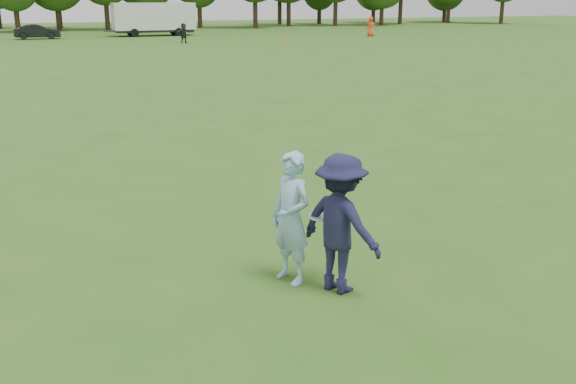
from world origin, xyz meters
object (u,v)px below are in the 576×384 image
thrower (291,218)px  field_cone (287,42)px  player_far_c (371,26)px  player_far_d (184,33)px  defender (341,224)px  car_f (37,32)px  cargo_trailer (154,18)px

thrower → field_cone: bearing=138.8°
player_far_c → player_far_d: bearing=50.0°
thrower → defender: (0.51, -0.54, 0.02)m
car_f → field_cone: (18.83, -15.03, -0.52)m
field_cone → cargo_trailer: size_ratio=0.03×
car_f → player_far_c: bearing=-101.5°
player_far_c → car_f: bearing=28.3°
player_far_d → cargo_trailer: 11.48m
defender → car_f: (-1.17, 60.29, -0.29)m
player_far_d → field_cone: bearing=-45.2°
cargo_trailer → field_cone: bearing=-64.3°
cargo_trailer → player_far_d: bearing=-89.0°
player_far_c → player_far_d: player_far_c is taller
car_f → thrower: bearing=-176.5°
field_cone → cargo_trailer: bearing=115.7°
player_far_d → car_f: (-11.28, 10.38, -0.16)m
player_far_d → cargo_trailer: (-0.19, 11.44, 0.94)m
thrower → car_f: (-0.66, 59.75, -0.27)m
defender → cargo_trailer: size_ratio=0.22×
field_cone → cargo_trailer: 17.92m
defender → player_far_c: (29.55, 52.39, -0.01)m
defender → player_far_d: size_ratio=1.17×
field_cone → player_far_c: bearing=31.0°
player_far_d → cargo_trailer: bearing=77.3°
player_far_d → field_cone: (7.55, -4.65, -0.68)m
car_f → cargo_trailer: cargo_trailer is taller
player_far_c → car_f: 31.72m
defender → player_far_d: (10.11, 49.91, -0.14)m
defender → field_cone: 48.59m
player_far_d → car_f: player_far_d is taller
thrower → player_far_c: size_ratio=0.99×
player_far_c → car_f: (-30.72, 7.90, -0.28)m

